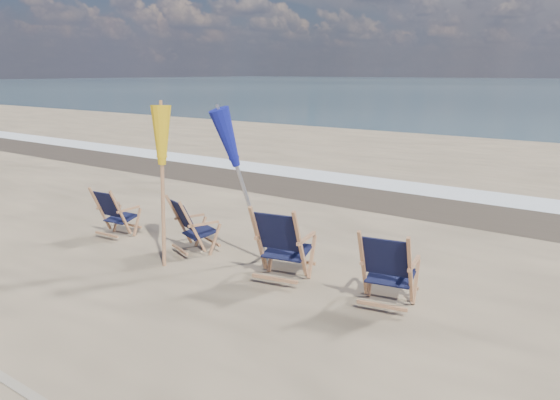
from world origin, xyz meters
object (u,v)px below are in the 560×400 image
(beach_chair_2, at_px, (300,248))
(umbrella_yellow, at_px, (160,145))
(beach_chair_0, at_px, (120,215))
(beach_chair_1, at_px, (192,229))
(beach_chair_3, at_px, (410,274))
(umbrella_blue, at_px, (245,141))

(beach_chair_2, xyz_separation_m, umbrella_yellow, (-2.13, -0.45, 1.25))
(beach_chair_0, height_order, beach_chair_1, beach_chair_1)
(beach_chair_2, height_order, beach_chair_3, beach_chair_2)
(beach_chair_3, distance_m, umbrella_blue, 3.02)
(umbrella_yellow, bearing_deg, beach_chair_1, 69.75)
(beach_chair_1, relative_size, beach_chair_2, 0.85)
(beach_chair_0, distance_m, umbrella_blue, 2.86)
(beach_chair_3, relative_size, umbrella_yellow, 0.44)
(beach_chair_0, bearing_deg, umbrella_yellow, 162.11)
(umbrella_yellow, bearing_deg, umbrella_blue, 37.78)
(beach_chair_0, height_order, beach_chair_3, beach_chair_3)
(beach_chair_2, height_order, umbrella_blue, umbrella_blue)
(beach_chair_1, xyz_separation_m, beach_chair_3, (3.49, 0.09, 0.04))
(beach_chair_1, relative_size, umbrella_yellow, 0.40)
(beach_chair_1, height_order, umbrella_blue, umbrella_blue)
(beach_chair_0, distance_m, umbrella_yellow, 2.06)
(umbrella_blue, bearing_deg, umbrella_yellow, -142.22)
(beach_chair_0, bearing_deg, beach_chair_1, 177.63)
(beach_chair_1, xyz_separation_m, beach_chair_2, (1.97, 0.03, 0.08))
(beach_chair_2, xyz_separation_m, umbrella_blue, (-1.17, 0.29, 1.31))
(beach_chair_3, relative_size, umbrella_blue, 0.43)
(beach_chair_1, height_order, umbrella_yellow, umbrella_yellow)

